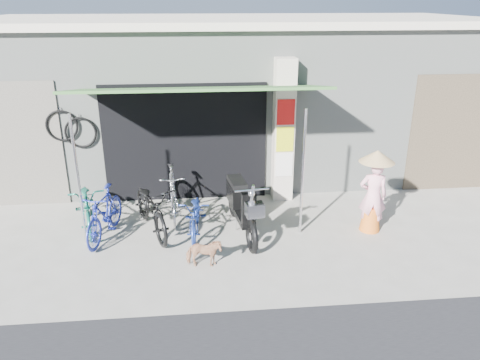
{
  "coord_description": "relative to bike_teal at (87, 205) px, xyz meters",
  "views": [
    {
      "loc": [
        -0.97,
        -6.9,
        4.11
      ],
      "look_at": [
        -0.2,
        1.0,
        1.0
      ],
      "focal_mm": 35.0,
      "sensor_mm": 36.0,
      "label": 1
    }
  ],
  "objects": [
    {
      "name": "nun",
      "position": [
        5.29,
        -0.63,
        0.33
      ],
      "size": [
        0.64,
        0.64,
        1.58
      ],
      "rotation": [
        0.0,
        0.0,
        2.94
      ],
      "color": "#FFABBD",
      "rests_on": "ground"
    },
    {
      "name": "street_dog",
      "position": [
        2.14,
        -1.63,
        -0.21
      ],
      "size": [
        0.61,
        0.31,
        0.5
      ],
      "primitive_type": "imported",
      "rotation": [
        0.0,
        0.0,
        1.5
      ],
      "color": "#987F50",
      "rests_on": "ground"
    },
    {
      "name": "bike_teal",
      "position": [
        0.0,
        0.0,
        0.0
      ],
      "size": [
        1.03,
        1.85,
        0.92
      ],
      "primitive_type": "imported",
      "rotation": [
        0.0,
        0.0,
        0.25
      ],
      "color": "#176855",
      "rests_on": "ground"
    },
    {
      "name": "neighbour_right",
      "position": [
        8.05,
        1.23,
        0.84
      ],
      "size": [
        2.6,
        0.06,
        2.6
      ],
      "primitive_type": "cube",
      "color": "brown",
      "rests_on": "ground"
    },
    {
      "name": "bicycle_shop",
      "position": [
        3.05,
        3.74,
        1.37
      ],
      "size": [
        12.3,
        5.3,
        3.66
      ],
      "color": "#959B93",
      "rests_on": "ground"
    },
    {
      "name": "bike_silver",
      "position": [
        1.59,
        0.28,
        0.05
      ],
      "size": [
        0.6,
        1.73,
        1.02
      ],
      "primitive_type": "imported",
      "rotation": [
        0.0,
        0.0,
        0.07
      ],
      "color": "#9B9B9F",
      "rests_on": "ground"
    },
    {
      "name": "bike_black",
      "position": [
        1.22,
        -0.29,
        0.03
      ],
      "size": [
        1.26,
        1.98,
        0.98
      ],
      "primitive_type": "imported",
      "rotation": [
        0.0,
        0.0,
        0.36
      ],
      "color": "black",
      "rests_on": "ground"
    },
    {
      "name": "bike_blue",
      "position": [
        0.39,
        -0.44,
        0.01
      ],
      "size": [
        0.79,
        1.63,
        0.95
      ],
      "primitive_type": "imported",
      "rotation": [
        0.0,
        0.0,
        -0.23
      ],
      "color": "#212D99",
      "rests_on": "ground"
    },
    {
      "name": "ground",
      "position": [
        3.05,
        -1.36,
        -0.46
      ],
      "size": [
        80.0,
        80.0,
        0.0
      ],
      "primitive_type": "plane",
      "color": "#A19C91",
      "rests_on": "ground"
    },
    {
      "name": "shop_pillar",
      "position": [
        3.9,
        1.09,
        1.04
      ],
      "size": [
        0.42,
        0.44,
        3.0
      ],
      "color": "beige",
      "rests_on": "ground"
    },
    {
      "name": "awning",
      "position": [
        2.15,
        0.27,
        2.05
      ],
      "size": [
        4.6,
        1.88,
        2.72
      ],
      "color": "#34622C",
      "rests_on": "ground"
    },
    {
      "name": "bike_navy",
      "position": [
        2.03,
        -0.48,
        -0.07
      ],
      "size": [
        0.63,
        1.53,
        0.79
      ],
      "primitive_type": "imported",
      "rotation": [
        0.0,
        0.0,
        -0.07
      ],
      "color": "navy",
      "rests_on": "ground"
    },
    {
      "name": "moped",
      "position": [
        2.87,
        -0.45,
        0.07
      ],
      "size": [
        0.63,
        2.05,
        1.16
      ],
      "rotation": [
        0.0,
        0.0,
        0.14
      ],
      "color": "black",
      "rests_on": "ground"
    }
  ]
}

